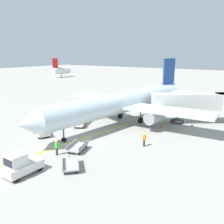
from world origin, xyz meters
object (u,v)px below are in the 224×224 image
Objects in this scene: airliner at (125,102)px; belt_loader_aft_hold at (80,121)px; baggage_cart_empty_trailing at (70,164)px; belt_loader_forward_hold at (41,130)px; safety_cone_nose_left at (74,107)px; ground_crew_wing_walker at (57,147)px; safety_cone_nose_right at (192,125)px; safety_cone_wingtip_left at (162,126)px; ground_crew_marshaller at (144,139)px; jet_bridge at (198,102)px; pushback_tug at (20,165)px; baggage_tug_near_wing at (42,120)px; baggage_cart_loaded at (78,147)px.

belt_loader_aft_hold is (-5.03, -5.21, -2.64)m from airliner.
airliner is 10.82× the size of baggage_cart_empty_trailing.
belt_loader_forward_hold is 11.51× the size of safety_cone_nose_left.
airliner reaches higher than ground_crew_wing_walker.
baggage_cart_empty_trailing is at bearing -48.13° from safety_cone_nose_left.
safety_cone_nose_right and safety_cone_wingtip_left have the same top height.
ground_crew_marshaller and ground_crew_wing_walker have the same top height.
safety_cone_nose_left is (-23.85, -3.38, -3.32)m from jet_bridge.
safety_cone_nose_left is at bearing 167.69° from airliner.
belt_loader_forward_hold reaches higher than pushback_tug.
ground_crew_marshaller is (7.30, -7.53, -2.51)m from airliner.
jet_bridge is at bearing 33.10° from airliner.
jet_bridge reaches higher than belt_loader_forward_hold.
jet_bridge is 4.09m from safety_cone_nose_right.
safety_cone_nose_right is 1.00× the size of safety_cone_wingtip_left.
baggage_tug_near_wing is at bearing -139.35° from airliner.
belt_loader_aft_hold is 11.14× the size of safety_cone_nose_right.
jet_bridge reaches higher than safety_cone_nose_right.
belt_loader_forward_hold is at bearing -63.38° from safety_cone_nose_left.
jet_bridge is 4.79× the size of baggage_tug_near_wing.
belt_loader_forward_hold reaches higher than baggage_cart_empty_trailing.
safety_cone_nose_right is at bearing 39.81° from safety_cone_wingtip_left.
safety_cone_nose_right is at bearing 73.92° from baggage_cart_empty_trailing.
airliner is 9.21× the size of baggage_cart_loaded.
safety_cone_nose_right is (9.87, 4.05, -3.20)m from airliner.
safety_cone_nose_left and safety_cone_wingtip_left have the same top height.
safety_cone_wingtip_left is at bearing 8.58° from airliner.
safety_cone_wingtip_left is (4.65, 14.00, -0.25)m from baggage_cart_loaded.
airliner is at bearing 40.65° from baggage_tug_near_wing.
belt_loader_forward_hold is 11.51× the size of safety_cone_nose_right.
jet_bridge is at bearing 47.84° from belt_loader_forward_hold.
ground_crew_marshaller is (-2.56, -13.95, -2.63)m from jet_bridge.
baggage_cart_loaded is 8.70× the size of safety_cone_nose_left.
baggage_tug_near_wing is 12.35m from ground_crew_wing_walker.
pushback_tug is (-9.00, -26.75, -2.55)m from jet_bridge.
jet_bridge is 27.11× the size of safety_cone_nose_left.
airliner is 7.19× the size of belt_loader_aft_hold.
pushback_tug is 2.14× the size of ground_crew_wing_walker.
jet_bridge reaches higher than ground_crew_wing_walker.
ground_crew_marshaller is at bearing 48.22° from ground_crew_wing_walker.
belt_loader_forward_hold is at bearing 170.52° from baggage_cart_loaded.
baggage_cart_loaded reaches higher than safety_cone_wingtip_left.
belt_loader_aft_hold is 17.55m from safety_cone_nose_right.
pushback_tug is at bearing -108.60° from jet_bridge.
airliner is 15.52m from ground_crew_wing_walker.
baggage_cart_loaded is (1.47, -13.08, -2.95)m from airliner.
belt_loader_forward_hold is at bearing -136.19° from safety_cone_nose_right.
safety_cone_nose_left is (-21.30, 10.58, -0.69)m from ground_crew_marshaller.
airliner is 6.96× the size of belt_loader_forward_hold.
pushback_tug is 1.12× the size of baggage_cart_empty_trailing.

